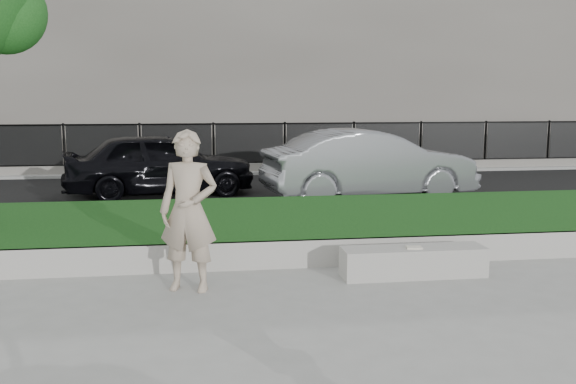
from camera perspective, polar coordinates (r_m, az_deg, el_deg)
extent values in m
plane|color=gray|center=(8.18, 0.29, -8.73)|extent=(90.00, 90.00, 0.00)
cube|color=black|center=(11.01, -2.04, -3.12)|extent=(34.00, 4.00, 0.40)
cube|color=#ADAAA2|center=(9.11, -0.69, -5.60)|extent=(34.00, 0.08, 0.40)
cube|color=black|center=(16.44, -4.12, 0.13)|extent=(34.00, 7.00, 0.04)
cube|color=gray|center=(20.89, -5.03, 2.04)|extent=(34.00, 3.00, 0.12)
cube|color=slate|center=(19.87, -4.87, 2.23)|extent=(32.00, 0.30, 0.24)
cube|color=black|center=(19.81, -4.89, 4.04)|extent=(32.00, 0.04, 1.50)
cube|color=black|center=(19.77, -4.92, 6.06)|extent=(32.00, 0.05, 0.05)
cube|color=black|center=(19.86, -4.87, 2.60)|extent=(32.00, 0.05, 0.05)
cube|color=#615B55|center=(27.86, -6.02, 13.83)|extent=(34.00, 10.00, 10.00)
cube|color=#ADAAA2|center=(8.91, 11.07, -6.10)|extent=(1.96, 0.49, 0.40)
imported|color=tan|center=(8.06, -8.83, -1.69)|extent=(0.84, 0.67, 2.02)
cube|color=silver|center=(8.80, 11.14, -4.86)|extent=(0.22, 0.18, 0.02)
sphere|color=#1B4D19|center=(11.01, -23.97, 14.43)|extent=(1.28, 1.28, 1.28)
imported|color=black|center=(15.75, -11.35, 2.50)|extent=(4.75, 2.55, 1.54)
imported|color=gray|center=(15.04, 7.23, 2.47)|extent=(5.09, 2.38, 1.61)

